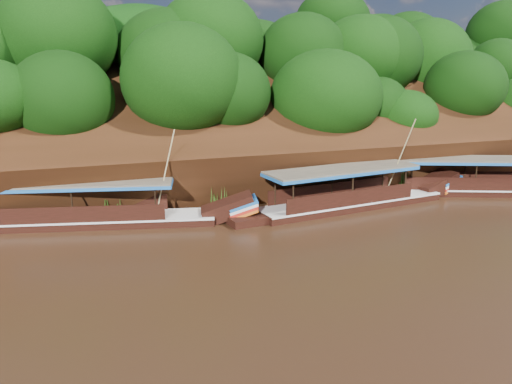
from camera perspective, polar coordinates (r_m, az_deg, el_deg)
ground at (r=27.22m, az=14.55°, el=-5.96°), size 160.00×160.00×0.00m
riverbank at (r=46.67m, az=-1.12°, el=5.21°), size 120.00×30.06×19.40m
boat_0 at (r=40.65m, az=25.40°, el=0.63°), size 15.99×8.22×7.33m
boat_1 at (r=34.25m, az=11.98°, el=-0.57°), size 16.07×4.18×6.39m
boat_2 at (r=30.93m, az=-16.51°, el=-2.50°), size 16.92×6.01×6.10m
reeds at (r=33.42m, az=0.10°, el=-0.13°), size 49.94×2.72×1.97m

